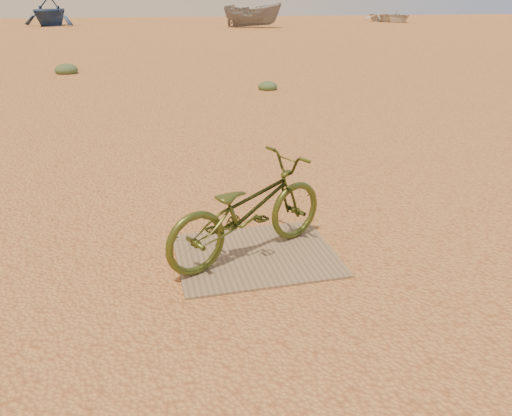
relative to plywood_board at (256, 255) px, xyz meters
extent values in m
plane|color=tan|center=(0.14, -0.48, -0.01)|extent=(120.00, 120.00, 0.00)
cube|color=#816F53|center=(0.00, 0.00, 0.00)|extent=(1.42, 1.14, 0.02)
imported|color=#404D1B|center=(-0.07, 0.02, 0.45)|extent=(1.76, 1.23, 0.88)
imported|color=navy|center=(-6.82, 42.02, 1.23)|extent=(5.58, 5.93, 2.49)
imported|color=slate|center=(8.50, 35.71, 0.86)|extent=(4.79, 3.63, 1.75)
imported|color=beige|center=(23.31, 41.66, 0.51)|extent=(4.40, 5.58, 1.04)
ellipsoid|color=#506943|center=(2.41, 8.54, -0.01)|extent=(0.49, 0.49, 0.27)
ellipsoid|color=#506943|center=(-2.86, 12.82, -0.01)|extent=(0.69, 0.69, 0.38)
camera|label=1|loc=(-0.96, -3.89, 2.17)|focal=35.00mm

